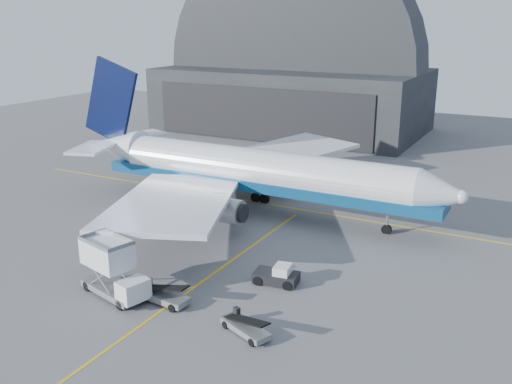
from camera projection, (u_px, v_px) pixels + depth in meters
The scene contains 9 objects.
ground at pixel (211, 275), 49.83m from camera, with size 200.00×200.00×0.00m, color #565659.
taxi_lines at pixel (275, 230), 60.51m from camera, with size 80.00×42.12×0.02m.
hangar at pixel (293, 81), 111.68m from camera, with size 50.00×28.30×28.00m.
airliner at pixel (247, 170), 65.47m from camera, with size 48.54×47.07×17.04m.
catering_truck at pixel (112, 269), 45.64m from camera, with size 6.93×3.99×4.50m.
pushback_tug at pixel (277, 276), 48.23m from camera, with size 3.97×2.64×1.72m.
belt_loader_a at pixel (161, 295), 45.03m from camera, with size 5.11×2.08×1.92m.
belt_loader_b at pixel (245, 327), 40.55m from camera, with size 4.47×2.89×1.69m.
traffic_cone at pixel (268, 278), 48.77m from camera, with size 0.36×0.36×0.52m.
Camera 1 is at (24.85, -38.28, 21.65)m, focal length 40.00 mm.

